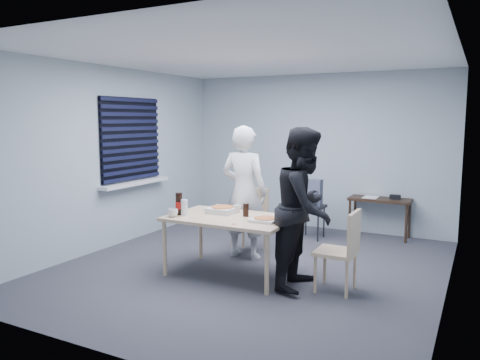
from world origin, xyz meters
The scene contains 19 objects.
room centered at (-2.20, 0.40, 1.44)m, with size 5.00×5.00×5.00m.
dining_table centered at (-0.11, -0.36, 0.64)m, with size 1.45×0.92×0.70m.
chair_far centered at (-0.32, 0.66, 0.51)m, with size 0.42×0.42×0.89m.
chair_right centered at (1.25, -0.31, 0.51)m, with size 0.42×0.42×0.89m.
person_white centered at (-0.28, 0.35, 0.89)m, with size 0.65×0.42×1.77m, color silver.
person_black centered at (0.81, -0.33, 0.89)m, with size 0.86×0.47×1.77m, color black.
side_table centered at (1.13, 2.28, 0.54)m, with size 0.93×0.42×0.62m.
stool centered at (0.21, 1.73, 0.41)m, with size 0.38×0.38×0.52m.
backpack centered at (0.21, 1.71, 0.72)m, with size 0.29×0.21×0.41m.
pizza_box_a centered at (-0.30, -0.20, 0.74)m, with size 0.32×0.32×0.08m.
pizza_box_b centered at (0.36, -0.39, 0.72)m, with size 0.29×0.29×0.04m.
mug_a centered at (-0.70, -0.68, 0.75)m, with size 0.12×0.12×0.10m, color silver.
mug_b centered at (-0.15, -0.09, 0.75)m, with size 0.10×0.10×0.09m, color silver.
cola_glass centered at (0.05, -0.25, 0.78)m, with size 0.07×0.07×0.16m, color black.
soda_bottle centered at (-0.71, -0.54, 0.83)m, with size 0.08×0.08×0.27m.
plastic_cups centered at (-0.63, -0.55, 0.80)m, with size 0.08×0.08×0.19m, color silver.
rubber_band centered at (0.12, -0.69, 0.71)m, with size 0.05×0.05×0.00m, color red.
papers centered at (0.98, 2.30, 0.63)m, with size 0.22×0.30×0.01m, color white.
black_box centered at (1.35, 2.30, 0.66)m, with size 0.15×0.11×0.07m, color black.
Camera 1 is at (2.51, -5.12, 1.86)m, focal length 35.00 mm.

